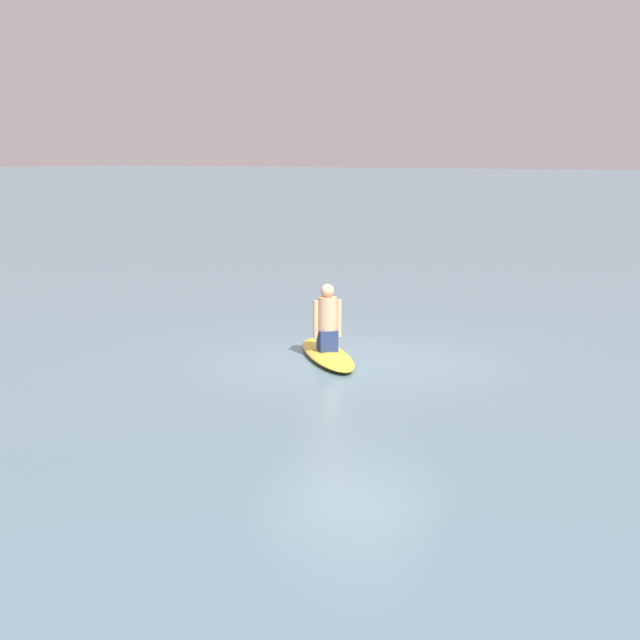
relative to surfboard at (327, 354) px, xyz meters
The scene contains 3 objects.
ground_plane 0.46m from the surfboard, 93.60° to the left, with size 400.00×400.00×0.00m, color slate.
surfboard is the anchor object (origin of this frame).
person_paddler 0.55m from the surfboard, 82.87° to the right, with size 0.45×0.45×1.06m.
Camera 1 is at (13.17, 8.10, 3.21)m, focal length 56.44 mm.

